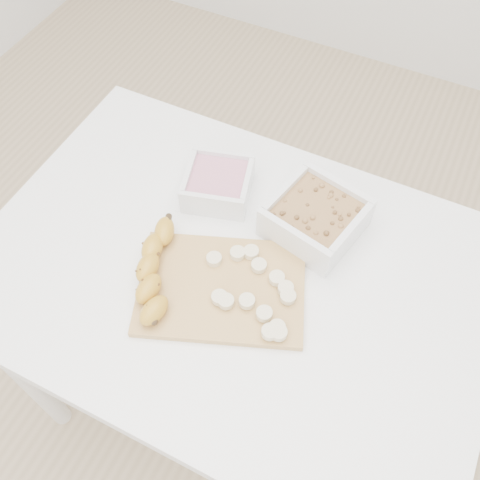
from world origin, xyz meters
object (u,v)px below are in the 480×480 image
at_px(bowl_yogurt, 218,183).
at_px(banana, 155,271).
at_px(cutting_board, 222,288).
at_px(table, 234,293).
at_px(bowl_granola, 315,218).

xyz_separation_m(bowl_yogurt, banana, (-0.01, -0.24, 0.00)).
bearing_deg(banana, bowl_yogurt, 75.64).
distance_m(bowl_yogurt, banana, 0.24).
height_order(bowl_yogurt, banana, bowl_yogurt).
xyz_separation_m(bowl_yogurt, cutting_board, (0.11, -0.21, -0.02)).
relative_size(cutting_board, banana, 1.37).
bearing_deg(cutting_board, banana, -163.36).
bearing_deg(table, bowl_yogurt, 125.75).
bearing_deg(bowl_yogurt, bowl_granola, 0.04).
relative_size(bowl_granola, banana, 0.89).
relative_size(table, cutting_board, 3.24).
xyz_separation_m(bowl_yogurt, bowl_granola, (0.22, 0.00, 0.01)).
bearing_deg(bowl_yogurt, table, -54.25).
relative_size(bowl_yogurt, banana, 0.73).
bearing_deg(table, cutting_board, -89.06).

